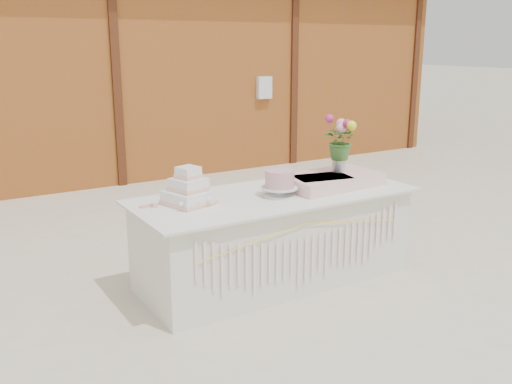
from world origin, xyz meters
TOP-DOWN VIEW (x-y plane):
  - ground at (0.00, 0.00)m, footprint 80.00×80.00m
  - barn at (-0.01, 5.99)m, footprint 12.60×4.60m
  - cake_table at (0.00, -0.00)m, footprint 2.40×1.00m
  - wedding_cake at (-0.74, 0.09)m, footprint 0.41×0.41m
  - pink_cake_stand at (-0.01, -0.08)m, footprint 0.30×0.30m
  - satin_runner at (0.57, -0.03)m, footprint 0.90×0.55m
  - flower_vase at (0.68, 0.01)m, footprint 0.12×0.12m
  - bouquet at (0.68, 0.01)m, footprint 0.41×0.40m
  - loose_flowers at (-1.02, 0.08)m, footprint 0.25×0.37m

SIDE VIEW (x-z plane):
  - ground at x=0.00m, z-range 0.00..0.00m
  - cake_table at x=0.00m, z-range 0.00..0.77m
  - loose_flowers at x=-1.02m, z-range 0.77..0.79m
  - satin_runner at x=0.57m, z-range 0.77..0.88m
  - wedding_cake at x=-0.74m, z-range 0.72..1.02m
  - pink_cake_stand at x=-0.01m, z-range 0.78..1.00m
  - flower_vase at x=0.68m, z-range 0.88..1.04m
  - bouquet at x=0.68m, z-range 1.04..1.38m
  - barn at x=-0.01m, z-range 0.03..3.33m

